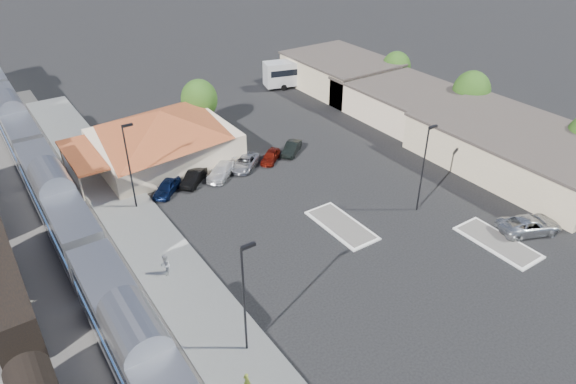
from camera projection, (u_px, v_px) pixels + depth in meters
ground at (321, 251)px, 45.36m from camera, size 280.00×280.00×0.00m
railbed at (50, 290)px, 40.94m from camera, size 16.00×100.00×0.12m
platform at (166, 263)px, 43.82m from camera, size 5.50×92.00×0.18m
passenger_train at (59, 207)px, 46.26m from camera, size 3.00×104.00×5.55m
freight_cars at (3, 290)px, 38.30m from camera, size 2.80×46.00×4.00m
station_depot at (163, 136)px, 58.55m from camera, size 18.35×12.24×6.20m
buildings_east at (425, 109)px, 67.71m from camera, size 14.40×51.40×4.80m
traffic_island_south at (341, 225)px, 48.64m from camera, size 3.30×7.50×0.21m
traffic_island_north at (497, 242)px, 46.35m from camera, size 3.30×7.50×0.21m
lamp_plat_s at (245, 292)px, 33.12m from camera, size 1.08×0.25×9.00m
lamp_plat_n at (129, 160)px, 48.70m from camera, size 1.08×0.25×9.00m
lamp_lot at (425, 162)px, 48.39m from camera, size 1.08×0.25×9.00m
tree_east_b at (471, 91)px, 67.95m from camera, size 4.94×4.94×6.96m
tree_east_c at (396, 67)px, 78.10m from camera, size 4.41×4.41×6.21m
tree_depot at (199, 99)px, 65.96m from camera, size 4.71×4.71×6.63m
suv at (529, 225)px, 47.42m from camera, size 6.53×4.77×1.65m
coach_bus at (304, 71)px, 81.11m from camera, size 13.24×6.16×4.16m
person_a at (247, 382)px, 32.37m from camera, size 0.54×0.66×1.56m
person_b at (165, 265)px, 41.97m from camera, size 1.05×1.15×1.92m
parked_car_a at (167, 187)px, 53.46m from camera, size 4.23×4.09×1.43m
parked_car_b at (194, 178)px, 55.21m from camera, size 4.21×3.97×1.42m
parked_car_c at (221, 171)px, 56.53m from camera, size 5.03×4.64×1.42m
parked_car_d at (245, 162)px, 58.29m from camera, size 5.10×4.81×1.34m
parked_car_e at (270, 156)px, 59.62m from camera, size 3.89×3.60×1.29m
parked_car_f at (292, 148)px, 61.35m from camera, size 4.12×3.69×1.36m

